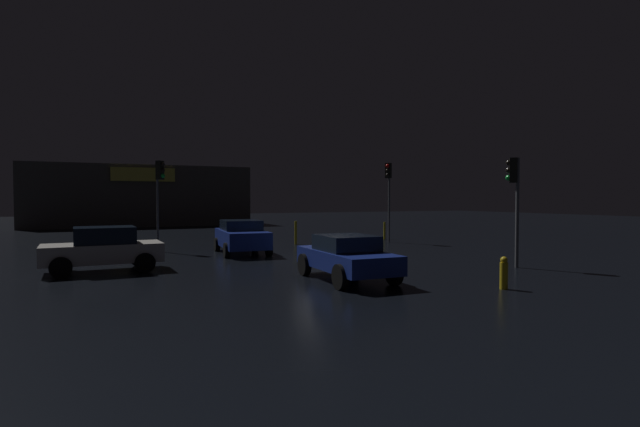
% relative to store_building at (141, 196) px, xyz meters
% --- Properties ---
extents(ground_plane, '(120.00, 120.00, 0.00)m').
position_rel_store_building_xyz_m(ground_plane, '(4.98, -29.54, -2.76)').
color(ground_plane, black).
extents(store_building, '(19.30, 6.64, 5.51)m').
position_rel_store_building_xyz_m(store_building, '(0.00, 0.00, 0.00)').
color(store_building, '#4C4742').
rests_on(store_building, ground).
extents(traffic_signal_main, '(0.42, 0.42, 4.31)m').
position_rel_store_building_xyz_m(traffic_signal_main, '(-0.97, -23.81, 0.56)').
color(traffic_signal_main, '#595B60').
rests_on(traffic_signal_main, ground).
extents(traffic_signal_opposite, '(0.42, 0.42, 4.01)m').
position_rel_store_building_xyz_m(traffic_signal_opposite, '(10.13, -34.71, 0.19)').
color(traffic_signal_opposite, '#595B60').
rests_on(traffic_signal_opposite, ground).
extents(traffic_signal_cross_left, '(0.43, 0.41, 4.55)m').
position_rel_store_building_xyz_m(traffic_signal_cross_left, '(11.46, -24.39, 0.65)').
color(traffic_signal_cross_left, '#595B60').
rests_on(traffic_signal_cross_left, ground).
extents(car_near, '(3.89, 2.07, 1.55)m').
position_rel_store_building_xyz_m(car_near, '(-3.49, -29.49, -1.96)').
color(car_near, silver).
rests_on(car_near, ground).
extents(car_far, '(2.33, 4.36, 1.53)m').
position_rel_store_building_xyz_m(car_far, '(2.33, -26.15, -1.96)').
color(car_far, navy).
rests_on(car_far, ground).
extents(car_crossing, '(2.05, 4.13, 1.39)m').
position_rel_store_building_xyz_m(car_crossing, '(3.32, -34.50, -2.02)').
color(car_crossing, navy).
rests_on(car_crossing, ground).
extents(fire_hydrant, '(0.22, 0.22, 0.92)m').
position_rel_store_building_xyz_m(fire_hydrant, '(6.58, -37.68, -2.31)').
color(fire_hydrant, gold).
rests_on(fire_hydrant, ground).
extents(bollard_kerb_a, '(0.12, 0.12, 1.07)m').
position_rel_store_building_xyz_m(bollard_kerb_a, '(12.40, -22.52, -2.22)').
color(bollard_kerb_a, gold).
rests_on(bollard_kerb_a, ground).
extents(bollard_kerb_b, '(0.13, 0.13, 1.28)m').
position_rel_store_building_xyz_m(bollard_kerb_b, '(6.23, -23.17, -2.12)').
color(bollard_kerb_b, gold).
rests_on(bollard_kerb_b, ground).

